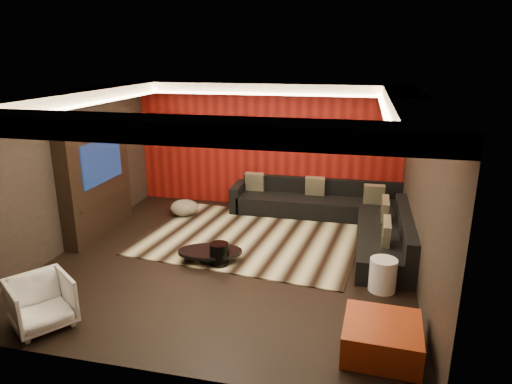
% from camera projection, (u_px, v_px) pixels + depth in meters
% --- Properties ---
extents(floor, '(6.00, 6.00, 0.02)m').
position_uv_depth(floor, '(231.00, 259.00, 7.89)').
color(floor, black).
rests_on(floor, ground).
extents(ceiling, '(6.00, 6.00, 0.02)m').
position_uv_depth(ceiling, '(228.00, 93.00, 7.06)').
color(ceiling, silver).
rests_on(ceiling, ground).
extents(wall_back, '(6.00, 0.02, 2.80)m').
position_uv_depth(wall_back, '(267.00, 146.00, 10.28)').
color(wall_back, black).
rests_on(wall_back, ground).
extents(wall_left, '(0.02, 6.00, 2.80)m').
position_uv_depth(wall_left, '(68.00, 171.00, 8.12)').
color(wall_left, black).
rests_on(wall_left, ground).
extents(wall_right, '(0.02, 6.00, 2.80)m').
position_uv_depth(wall_right, '(423.00, 193.00, 6.83)').
color(wall_right, black).
rests_on(wall_right, ground).
extents(red_feature_wall, '(5.98, 0.05, 2.78)m').
position_uv_depth(red_feature_wall, '(267.00, 146.00, 10.24)').
color(red_feature_wall, '#6B0C0A').
rests_on(red_feature_wall, ground).
extents(soffit_back, '(6.00, 0.60, 0.22)m').
position_uv_depth(soffit_back, '(265.00, 88.00, 9.61)').
color(soffit_back, silver).
rests_on(soffit_back, ground).
extents(soffit_front, '(6.00, 0.60, 0.22)m').
position_uv_depth(soffit_front, '(153.00, 128.00, 4.58)').
color(soffit_front, silver).
rests_on(soffit_front, ground).
extents(soffit_left, '(0.60, 4.80, 0.22)m').
position_uv_depth(soffit_left, '(75.00, 97.00, 7.67)').
color(soffit_left, silver).
rests_on(soffit_left, ground).
extents(soffit_right, '(0.60, 4.80, 0.22)m').
position_uv_depth(soffit_right, '(410.00, 106.00, 6.51)').
color(soffit_right, silver).
rests_on(soffit_right, ground).
extents(cove_back, '(4.80, 0.08, 0.04)m').
position_uv_depth(cove_back, '(261.00, 94.00, 9.32)').
color(cove_back, '#FFD899').
rests_on(cove_back, ground).
extents(cove_front, '(4.80, 0.08, 0.04)m').
position_uv_depth(cove_front, '(167.00, 132.00, 4.92)').
color(cove_front, '#FFD899').
rests_on(cove_front, ground).
extents(cove_left, '(0.08, 4.80, 0.04)m').
position_uv_depth(cove_left, '(93.00, 103.00, 7.63)').
color(cove_left, '#FFD899').
rests_on(cove_left, ground).
extents(cove_right, '(0.08, 4.80, 0.04)m').
position_uv_depth(cove_right, '(385.00, 111.00, 6.61)').
color(cove_right, '#FFD899').
rests_on(cove_right, ground).
extents(tv_surround, '(0.30, 2.00, 2.20)m').
position_uv_depth(tv_surround, '(96.00, 179.00, 8.73)').
color(tv_surround, black).
rests_on(tv_surround, ground).
extents(tv_screen, '(0.04, 1.30, 0.80)m').
position_uv_depth(tv_screen, '(102.00, 161.00, 8.60)').
color(tv_screen, black).
rests_on(tv_screen, ground).
extents(tv_shelf, '(0.04, 1.60, 0.04)m').
position_uv_depth(tv_shelf, '(106.00, 199.00, 8.82)').
color(tv_shelf, black).
rests_on(tv_shelf, ground).
extents(rug, '(4.31, 3.43, 0.02)m').
position_uv_depth(rug, '(251.00, 238.00, 8.75)').
color(rug, beige).
rests_on(rug, floor).
extents(coffee_table, '(1.30, 1.30, 0.18)m').
position_uv_depth(coffee_table, '(210.00, 255.00, 7.76)').
color(coffee_table, black).
rests_on(coffee_table, rug).
extents(drum_stool, '(0.37, 0.37, 0.38)m').
position_uv_depth(drum_stool, '(219.00, 254.00, 7.58)').
color(drum_stool, black).
rests_on(drum_stool, rug).
extents(striped_pouf, '(0.79, 0.79, 0.33)m').
position_uv_depth(striped_pouf, '(184.00, 208.00, 9.90)').
color(striped_pouf, beige).
rests_on(striped_pouf, rug).
extents(white_side_table, '(0.53, 0.53, 0.50)m').
position_uv_depth(white_side_table, '(383.00, 275.00, 6.78)').
color(white_side_table, silver).
rests_on(white_side_table, floor).
extents(orange_ottoman, '(0.93, 0.93, 0.40)m').
position_uv_depth(orange_ottoman, '(382.00, 338.00, 5.37)').
color(orange_ottoman, '#A43915').
rests_on(orange_ottoman, floor).
extents(armchair, '(1.02, 1.02, 0.67)m').
position_uv_depth(armchair, '(41.00, 303.00, 5.87)').
color(armchair, white).
rests_on(armchair, floor).
extents(sectional_sofa, '(3.65, 3.50, 0.75)m').
position_uv_depth(sectional_sofa, '(339.00, 216.00, 9.17)').
color(sectional_sofa, black).
rests_on(sectional_sofa, floor).
extents(throw_pillows, '(3.07, 2.80, 0.50)m').
position_uv_depth(throw_pillows, '(338.00, 199.00, 9.10)').
color(throw_pillows, tan).
rests_on(throw_pillows, sectional_sofa).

